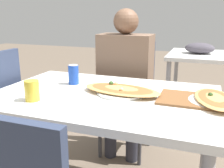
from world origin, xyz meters
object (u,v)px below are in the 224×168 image
drink_glass (32,91)px  dining_table (104,106)px  soda_can (74,75)px  pizza_main (121,90)px  chair_far_seated (129,91)px  person_seated (125,73)px  pizza_second (215,100)px

drink_glass → dining_table: bearing=36.9°
soda_can → pizza_main: bearing=-14.4°
chair_far_seated → soda_can: size_ratio=7.56×
chair_far_seated → pizza_main: 0.76m
chair_far_seated → person_seated: 0.22m
person_seated → pizza_main: person_seated is taller
dining_table → person_seated: bearing=96.7°
pizza_main → pizza_second: 0.50m
chair_far_seated → pizza_second: (0.66, -0.70, 0.22)m
pizza_main → drink_glass: drink_glass is taller
person_seated → drink_glass: (-0.23, -0.87, 0.07)m
pizza_main → chair_far_seated: bearing=103.2°
person_seated → pizza_second: (0.66, -0.58, 0.04)m
dining_table → pizza_second: pizza_second is taller
dining_table → drink_glass: 0.41m
person_seated → dining_table: bearing=96.7°
dining_table → soda_can: size_ratio=10.06×
pizza_main → soda_can: 0.37m
person_seated → drink_glass: size_ratio=11.30×
person_seated → pizza_second: person_seated is taller
pizza_main → pizza_second: bearing=1.0°
dining_table → drink_glass: size_ratio=11.71×
chair_far_seated → drink_glass: size_ratio=8.81×
dining_table → person_seated: person_seated is taller
soda_can → dining_table: bearing=-27.3°
person_seated → soda_can: (-0.19, -0.50, 0.08)m
chair_far_seated → drink_glass: (-0.23, -0.99, 0.26)m
pizza_main → soda_can: bearing=165.6°
person_seated → pizza_second: 0.88m
pizza_main → pizza_second: (0.50, 0.01, -0.00)m
dining_table → pizza_main: bearing=26.3°
drink_glass → pizza_second: drink_glass is taller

